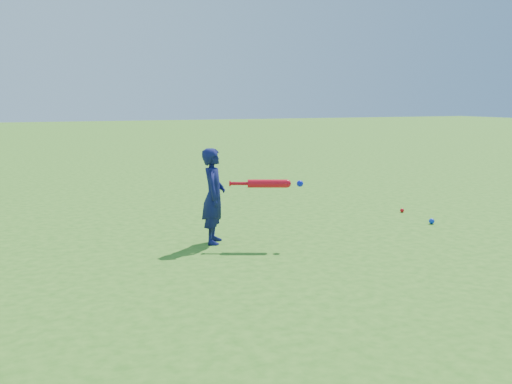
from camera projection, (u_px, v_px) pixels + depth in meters
The scene contains 5 objects.
ground at pixel (255, 229), 7.51m from camera, with size 80.00×80.00×0.00m, color #32701A.
child at pixel (214, 196), 6.72m from camera, with size 0.41×0.27×1.13m, color #10144C.
ground_ball_red at pixel (402, 210), 8.63m from camera, with size 0.06×0.06×0.06m, color red.
ground_ball_blue at pixel (432, 221), 7.83m from camera, with size 0.08×0.08×0.08m, color #0C31D4.
bat_swing at pixel (271, 184), 6.63m from camera, with size 0.81×0.39×0.10m.
Camera 1 is at (-2.83, -6.77, 1.69)m, focal length 40.00 mm.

